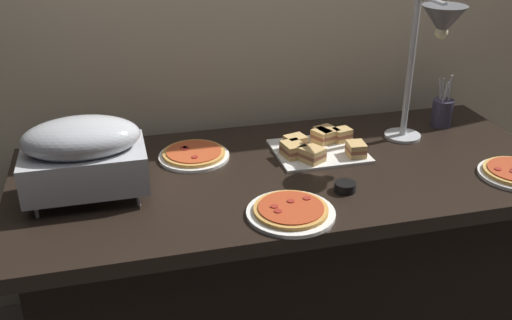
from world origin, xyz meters
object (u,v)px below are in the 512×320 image
object	(u,v)px
pizza_plate_raised_stand	(291,211)
utensil_holder	(442,112)
chafing_dish	(83,154)
pizza_plate_center	(194,155)
sandwich_platter	(319,146)
sauce_cup_near	(345,186)
heat_lamp	(435,37)

from	to	relation	value
pizza_plate_raised_stand	utensil_holder	size ratio (longest dim) A/B	1.23
chafing_dish	pizza_plate_center	size ratio (longest dim) A/B	1.47
sandwich_platter	sauce_cup_near	distance (m)	0.31
chafing_dish	pizza_plate_center	bearing A→B (deg)	28.66
heat_lamp	chafing_dish	bearing A→B (deg)	-177.84
chafing_dish	pizza_plate_raised_stand	distance (m)	0.66
heat_lamp	pizza_plate_center	world-z (taller)	heat_lamp
pizza_plate_center	sandwich_platter	bearing A→B (deg)	-8.23
sauce_cup_near	sandwich_platter	bearing A→B (deg)	86.39
heat_lamp	sandwich_platter	xyz separation A→B (m)	(-0.37, 0.09, -0.41)
heat_lamp	pizza_plate_center	distance (m)	0.94
sandwich_platter	pizza_plate_raised_stand	bearing A→B (deg)	-120.21
chafing_dish	pizza_plate_center	distance (m)	0.44
chafing_dish	sandwich_platter	world-z (taller)	chafing_dish
heat_lamp	sauce_cup_near	distance (m)	0.61
chafing_dish	utensil_holder	size ratio (longest dim) A/B	1.71
heat_lamp	sandwich_platter	distance (m)	0.56
utensil_holder	sandwich_platter	bearing A→B (deg)	-167.90
pizza_plate_center	utensil_holder	distance (m)	1.03
heat_lamp	utensil_holder	distance (m)	0.48
sauce_cup_near	utensil_holder	size ratio (longest dim) A/B	0.32
chafing_dish	utensil_holder	xyz separation A→B (m)	(1.40, 0.26, -0.09)
pizza_plate_center	sauce_cup_near	xyz separation A→B (m)	(0.44, -0.37, 0.00)
sauce_cup_near	pizza_plate_center	bearing A→B (deg)	139.76
pizza_plate_center	utensil_holder	world-z (taller)	utensil_holder
heat_lamp	sandwich_platter	bearing A→B (deg)	165.96
pizza_plate_raised_stand	utensil_holder	xyz separation A→B (m)	(0.81, 0.53, 0.05)
pizza_plate_center	sandwich_platter	distance (m)	0.46
sauce_cup_near	heat_lamp	bearing A→B (deg)	28.87
heat_lamp	utensil_holder	size ratio (longest dim) A/B	2.51
pizza_plate_raised_stand	sauce_cup_near	size ratio (longest dim) A/B	3.83
sandwich_platter	utensil_holder	bearing A→B (deg)	12.10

